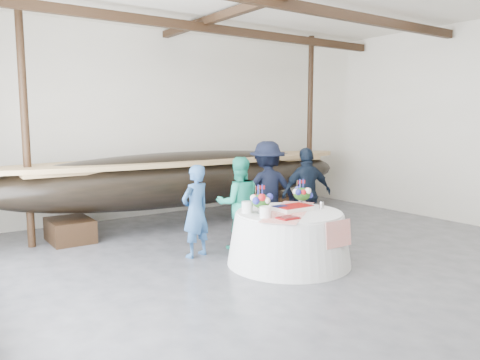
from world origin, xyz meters
TOP-DOWN VIEW (x-y plane):
  - floor at (0.00, 0.00)m, footprint 10.00×12.00m
  - wall_back at (0.00, 6.00)m, footprint 10.00×0.02m
  - pavilion_structure at (0.00, 0.78)m, footprint 9.80×11.76m
  - longboat_display at (-0.17, 4.50)m, footprint 8.78×1.76m
  - banquet_table at (-0.24, 1.00)m, footprint 2.02×2.02m
  - tabletop_items at (-0.26, 1.16)m, footprint 1.81×1.59m
  - guest_woman_blue at (-1.30, 2.22)m, footprint 0.66×0.52m
  - guest_woman_teal at (-0.40, 2.21)m, footprint 1.00×0.90m
  - guest_man_left at (0.45, 2.45)m, footprint 1.41×1.06m
  - guest_man_right at (1.09, 2.01)m, footprint 1.13×0.67m

SIDE VIEW (x-z plane):
  - floor at x=0.00m, z-range -0.01..0.01m
  - banquet_table at x=-0.24m, z-range 0.00..0.86m
  - guest_woman_blue at x=-1.30m, z-range 0.00..1.60m
  - guest_woman_teal at x=-0.40m, z-range 0.00..1.69m
  - guest_man_right at x=1.09m, z-range 0.00..1.81m
  - guest_man_left at x=0.45m, z-range 0.00..1.94m
  - tabletop_items at x=-0.26m, z-range 0.81..1.21m
  - longboat_display at x=-0.17m, z-range 0.23..1.87m
  - wall_back at x=0.00m, z-range 0.00..4.50m
  - pavilion_structure at x=0.00m, z-range 1.75..6.25m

